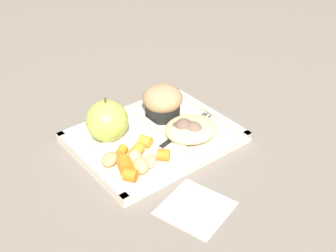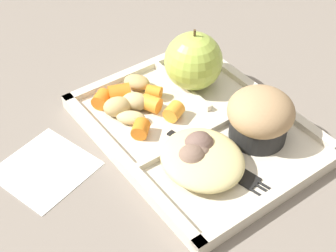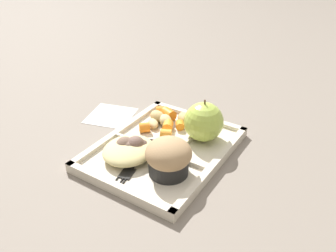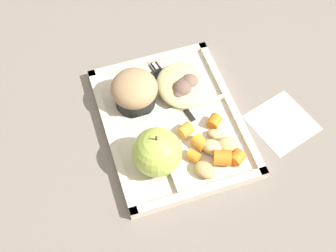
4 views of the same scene
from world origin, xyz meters
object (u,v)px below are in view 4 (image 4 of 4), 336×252
Objects in this scene: lunch_tray at (172,123)px; bran_muffin at (134,91)px; green_apple at (157,152)px; plastic_fork at (169,87)px.

bran_muffin is (0.06, 0.05, 0.04)m from lunch_tray.
lunch_tray is 3.32× the size of green_apple.
plastic_fork is (0.01, -0.07, -0.03)m from bran_muffin.
bran_muffin reaches higher than plastic_fork.
green_apple is at bearing 155.14° from plastic_fork.
green_apple reaches higher than bran_muffin.
green_apple reaches higher than lunch_tray.
lunch_tray is 0.08m from plastic_fork.
bran_muffin is at bearing 0.00° from green_apple.
lunch_tray is at bearing 166.43° from plastic_fork.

